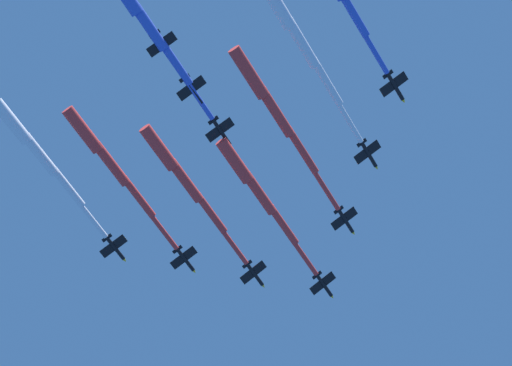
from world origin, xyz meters
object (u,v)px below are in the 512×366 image
Objects in this scene: jet_starboard_inner at (275,112)px; jet_port_mid at (111,164)px; jet_port_inner at (185,181)px; jet_lead at (259,194)px; jet_starboard_mid at (301,43)px; jet_port_outer at (40,155)px; jet_trail_port at (150,29)px.

jet_starboard_inner is 48.60m from jet_port_mid.
jet_port_mid is (-12.07, 17.65, 2.45)m from jet_port_inner.
jet_lead is 0.95× the size of jet_starboard_mid.
jet_port_outer is at bearing 89.57° from jet_starboard_mid.
jet_port_mid reaches higher than jet_lead.
jet_trail_port is at bearing 119.06° from jet_starboard_mid.
jet_trail_port is at bearing -114.29° from jet_port_outer.
jet_starboard_inner is at bearing -146.24° from jet_lead.
jet_trail_port reaches higher than jet_port_inner.
jet_port_outer is (-33.74, 52.36, 2.95)m from jet_lead.
jet_port_mid is (-3.92, 48.44, 0.36)m from jet_starboard_inner.
jet_starboard_inner is 40.10m from jet_trail_port.
jet_port_mid is 19.86m from jet_port_outer.
jet_port_outer is (-13.99, 65.56, 0.76)m from jet_starboard_inner.
jet_port_inner is at bearing 12.70° from jet_trail_port.
jet_starboard_mid is at bearing -60.94° from jet_trail_port.
jet_port_inner is 0.96× the size of jet_starboard_mid.
jet_port_mid is at bearing 94.63° from jet_starboard_inner.
jet_lead is 43.65m from jet_starboard_mid.
jet_port_mid reaches higher than jet_starboard_inner.
jet_starboard_mid is (-10.66, -62.00, 0.66)m from jet_port_mid.
jet_port_outer is 48.57m from jet_trail_port.
jet_port_inner is 0.92× the size of jet_starboard_inner.
jet_starboard_inner is 67.04m from jet_port_outer.
jet_port_outer is (0.59, 79.11, -0.27)m from jet_starboard_mid.
jet_lead is 0.98× the size of jet_port_mid.
jet_port_mid is 0.98× the size of jet_starboard_mid.
jet_starboard_mid is 1.06× the size of jet_port_outer.
jet_starboard_inner is 1.07× the size of jet_port_mid.
jet_lead is at bearing -56.59° from jet_port_inner.
jet_port_inner is at bearing 62.86° from jet_starboard_mid.
jet_starboard_mid is 79.12m from jet_port_outer.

